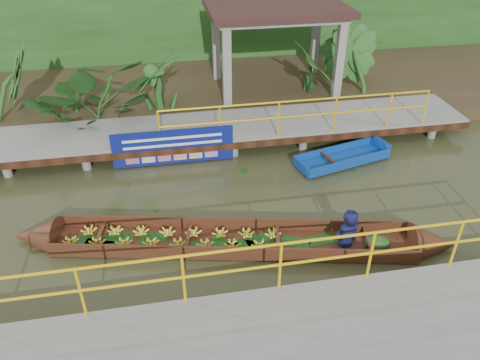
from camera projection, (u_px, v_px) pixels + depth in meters
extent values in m
plane|color=#2F341A|center=(211.00, 217.00, 10.78)|extent=(80.00, 80.00, 0.00)
cube|color=#362B1B|center=(184.00, 86.00, 16.83)|extent=(30.00, 8.00, 0.45)
cube|color=slate|center=(195.00, 129.00, 13.39)|extent=(16.00, 2.00, 0.15)
cube|color=black|center=(199.00, 149.00, 12.61)|extent=(16.00, 0.12, 0.18)
cylinder|color=yellow|center=(299.00, 101.00, 12.43)|extent=(7.50, 0.05, 0.05)
cylinder|color=yellow|center=(298.00, 116.00, 12.67)|extent=(7.50, 0.05, 0.05)
cylinder|color=yellow|center=(298.00, 118.00, 12.70)|extent=(0.05, 0.05, 1.00)
cylinder|color=slate|center=(47.00, 165.00, 12.28)|extent=(0.24, 0.24, 0.55)
cylinder|color=slate|center=(56.00, 137.00, 13.60)|extent=(0.24, 0.24, 0.55)
cylinder|color=slate|center=(124.00, 158.00, 12.58)|extent=(0.24, 0.24, 0.55)
cylinder|color=slate|center=(126.00, 131.00, 13.90)|extent=(0.24, 0.24, 0.55)
cylinder|color=slate|center=(198.00, 151.00, 12.88)|extent=(0.24, 0.24, 0.55)
cylinder|color=slate|center=(193.00, 126.00, 14.20)|extent=(0.24, 0.24, 0.55)
cylinder|color=slate|center=(269.00, 145.00, 13.18)|extent=(0.24, 0.24, 0.55)
cylinder|color=slate|center=(257.00, 121.00, 14.50)|extent=(0.24, 0.24, 0.55)
cylinder|color=slate|center=(336.00, 139.00, 13.48)|extent=(0.24, 0.24, 0.55)
cylinder|color=slate|center=(319.00, 116.00, 14.80)|extent=(0.24, 0.24, 0.55)
cylinder|color=slate|center=(401.00, 133.00, 13.78)|extent=(0.24, 0.24, 0.55)
cylinder|color=slate|center=(378.00, 111.00, 15.10)|extent=(0.24, 0.24, 0.55)
cylinder|color=slate|center=(198.00, 151.00, 12.88)|extent=(0.24, 0.24, 0.55)
cube|color=slate|center=(308.00, 356.00, 7.30)|extent=(18.00, 2.40, 0.70)
cylinder|color=yellow|center=(294.00, 243.00, 7.51)|extent=(10.00, 0.05, 0.05)
cylinder|color=yellow|center=(292.00, 263.00, 7.76)|extent=(10.00, 0.05, 0.05)
cylinder|color=yellow|center=(292.00, 265.00, 7.78)|extent=(0.05, 0.05, 1.00)
cube|color=slate|center=(227.00, 70.00, 14.28)|extent=(0.25, 0.25, 2.80)
cube|color=slate|center=(339.00, 63.00, 14.82)|extent=(0.25, 0.25, 2.80)
cube|color=slate|center=(216.00, 47.00, 16.26)|extent=(0.25, 0.25, 2.80)
cube|color=slate|center=(315.00, 41.00, 16.80)|extent=(0.25, 0.25, 2.80)
cube|color=slate|center=(276.00, 14.00, 14.83)|extent=(4.00, 2.60, 0.12)
cube|color=#341C1A|center=(277.00, 8.00, 14.72)|extent=(4.40, 3.00, 0.20)
cube|color=#184215|center=(176.00, 18.00, 17.92)|extent=(30.00, 0.80, 4.00)
cube|color=#3C1A10|center=(233.00, 243.00, 9.91)|extent=(7.59, 2.50, 0.06)
cube|color=#3C1A10|center=(234.00, 224.00, 10.24)|extent=(7.41, 1.63, 0.32)
cube|color=#3C1A10|center=(232.00, 254.00, 9.44)|extent=(7.41, 1.63, 0.32)
cone|color=#3C1A10|center=(36.00, 237.00, 9.97)|extent=(1.11, 1.08, 0.91)
cone|color=#3C1A10|center=(434.00, 244.00, 9.77)|extent=(1.11, 1.08, 0.91)
ellipsoid|color=#184215|center=(377.00, 243.00, 9.79)|extent=(0.60, 0.52, 0.25)
imported|color=#0F1338|center=(350.00, 210.00, 9.35)|extent=(0.73, 0.57, 1.78)
cube|color=#0D3B93|center=(342.00, 160.00, 12.76)|extent=(2.71, 1.41, 0.09)
cube|color=#0D3B93|center=(334.00, 150.00, 13.00)|extent=(2.53, 0.71, 0.26)
cube|color=#0D3B93|center=(351.00, 163.00, 12.41)|extent=(2.53, 0.71, 0.26)
cube|color=#0D3B93|center=(301.00, 167.00, 12.24)|extent=(0.25, 0.77, 0.26)
cone|color=#0D3B93|center=(385.00, 147.00, 13.25)|extent=(0.69, 0.84, 0.73)
cube|color=black|center=(329.00, 159.00, 12.53)|extent=(0.28, 0.78, 0.04)
cube|color=navy|center=(173.00, 147.00, 12.42)|extent=(3.21, 0.03, 1.00)
cube|color=white|center=(173.00, 138.00, 12.25)|extent=(2.61, 0.01, 0.07)
cube|color=white|center=(173.00, 145.00, 12.36)|extent=(2.61, 0.01, 0.07)
imported|color=#184215|center=(0.00, 86.00, 13.52)|extent=(1.65, 1.65, 2.06)
imported|color=#184215|center=(89.00, 81.00, 13.90)|extent=(1.65, 1.65, 2.06)
imported|color=#184215|center=(157.00, 76.00, 14.20)|extent=(1.65, 1.65, 2.06)
imported|color=#184215|center=(315.00, 66.00, 14.95)|extent=(1.65, 1.65, 2.06)
imported|color=#184215|center=(359.00, 63.00, 15.17)|extent=(1.65, 1.65, 2.06)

